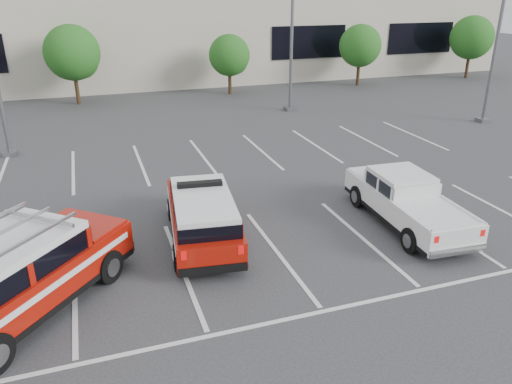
% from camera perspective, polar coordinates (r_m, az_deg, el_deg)
% --- Properties ---
extents(ground, '(120.00, 120.00, 0.00)m').
position_cam_1_polar(ground, '(14.06, 2.54, -7.03)').
color(ground, '#303032').
rests_on(ground, ground).
extents(stall_markings, '(23.00, 15.00, 0.01)m').
position_cam_1_polar(stall_markings, '(17.89, -2.71, -0.29)').
color(stall_markings, silver).
rests_on(stall_markings, ground).
extents(convention_building, '(60.00, 16.99, 13.20)m').
position_cam_1_polar(convention_building, '(43.54, -13.44, 18.99)').
color(convention_building, beige).
rests_on(convention_building, ground).
extents(tree_mid_left, '(3.37, 3.37, 4.85)m').
position_cam_1_polar(tree_mid_left, '(33.64, -20.10, 14.53)').
color(tree_mid_left, '#3F2B19').
rests_on(tree_mid_left, ground).
extents(tree_mid_right, '(2.77, 2.77, 3.99)m').
position_cam_1_polar(tree_mid_right, '(35.05, -2.94, 15.19)').
color(tree_mid_right, '#3F2B19').
rests_on(tree_mid_right, ground).
extents(tree_right, '(3.07, 3.07, 4.42)m').
position_cam_1_polar(tree_right, '(38.98, 11.89, 15.89)').
color(tree_right, '#3F2B19').
rests_on(tree_right, ground).
extents(tree_far_right, '(3.37, 3.37, 4.85)m').
position_cam_1_polar(tree_far_right, '(44.84, 23.46, 15.74)').
color(tree_far_right, '#3F2B19').
rests_on(tree_far_right, ground).
extents(light_pole_mid, '(0.90, 0.60, 10.24)m').
position_cam_1_polar(light_pole_mid, '(29.76, 4.15, 19.06)').
color(light_pole_mid, '#59595E').
rests_on(light_pole_mid, ground).
extents(light_pole_right, '(0.90, 0.60, 10.24)m').
position_cam_1_polar(light_pole_right, '(29.70, 26.10, 16.97)').
color(light_pole_right, '#59595E').
rests_on(light_pole_right, ground).
extents(fire_chief_suv, '(2.35, 5.03, 1.70)m').
position_cam_1_polar(fire_chief_suv, '(14.48, -6.13, -3.12)').
color(fire_chief_suv, '#961107').
rests_on(fire_chief_suv, ground).
extents(white_pickup, '(2.05, 5.20, 1.57)m').
position_cam_1_polar(white_pickup, '(16.17, 16.73, -1.45)').
color(white_pickup, silver).
rests_on(white_pickup, ground).
extents(ladder_suv, '(5.19, 5.50, 2.15)m').
position_cam_1_polar(ladder_suv, '(12.44, -25.67, -9.15)').
color(ladder_suv, '#961107').
rests_on(ladder_suv, ground).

